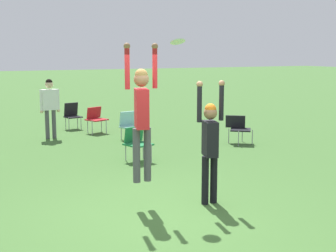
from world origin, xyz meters
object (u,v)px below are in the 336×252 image
Objects in this scene: person_jumping at (142,109)px; camping_chair_1 at (130,124)px; frisbee at (178,42)px; person_defending at (210,140)px; camping_chair_0 at (239,127)px; camping_chair_2 at (137,141)px; camping_chair_5 at (96,117)px; person_spectator_near at (50,103)px; camping_chair_3 at (72,114)px.

person_jumping is 2.76× the size of camping_chair_1.
person_jumping is 1.25m from frisbee.
person_defending is 2.45× the size of camping_chair_0.
camping_chair_2 reaches higher than camping_chair_0.
camping_chair_5 is 0.46× the size of person_spectator_near.
camping_chair_2 is (-0.91, -2.63, 0.01)m from camping_chair_1.
camping_chair_3 is 1.19m from camping_chair_5.
person_jumping reaches higher than camping_chair_3.
camping_chair_2 is at bearing 79.49° from camping_chair_3.
person_defending reaches higher than camping_chair_5.
frisbee reaches higher than person_spectator_near.
person_jumping is 6.08m from camping_chair_0.
person_defending is 7.66m from camping_chair_5.
person_spectator_near is (-4.50, 3.17, 0.60)m from camping_chair_0.
person_spectator_near is (-1.11, 3.84, 0.59)m from camping_chair_2.
camping_chair_1 is 1.01× the size of camping_chair_5.
camping_chair_0 is at bearing -33.23° from person_jumping.
person_spectator_near is (-1.50, -0.33, 0.57)m from camping_chair_5.
person_jumping is 1.27× the size of person_spectator_near.
camping_chair_1 is 2.43m from person_spectator_near.
camping_chair_0 is 0.98× the size of camping_chair_3.
person_defending is 6.19m from camping_chair_1.
camping_chair_5 is 1.64m from person_spectator_near.
person_defending is at bearing -37.52° from frisbee.
camping_chair_0 is 1.05× the size of camping_chair_5.
camping_chair_5 is at bearing 9.22° from person_spectator_near.
person_spectator_near is at bearing -90.04° from camping_chair_2.
person_defending reaches higher than person_spectator_near.
camping_chair_3 is at bearing -89.03° from camping_chair_5.
camping_chair_5 is (-0.51, 1.54, 0.03)m from camping_chair_1.
frisbee reaches higher than camping_chair_0.
camping_chair_1 is at bearing 98.98° from camping_chair_3.
camping_chair_0 is 1.06× the size of camping_chair_2.
person_jumping is 1.08× the size of person_defending.
camping_chair_5 is at bearing 4.99° from person_jumping.
camping_chair_3 is at bearing 50.33° from person_spectator_near.
person_spectator_near reaches higher than camping_chair_1.
camping_chair_0 is 3.46m from camping_chair_2.
person_defending is 2.55× the size of camping_chair_1.
person_jumping is 6.23m from camping_chair_1.
camping_chair_1 is (-2.48, 1.96, -0.00)m from camping_chair_0.
camping_chair_2 is at bearing 79.18° from frisbee.
camping_chair_1 is 2.78m from camping_chair_2.
frisbee is at bearing 75.22° from camping_chair_3.
camping_chair_1 is at bearing -172.30° from person_defending.
camping_chair_5 is (0.56, 7.61, -0.60)m from person_defending.
camping_chair_0 is 4.61m from camping_chair_5.
person_spectator_near is at bearing -154.87° from person_defending.
camping_chair_5 is at bearing 82.24° from frisbee.
person_spectator_near reaches higher than camping_chair_3.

